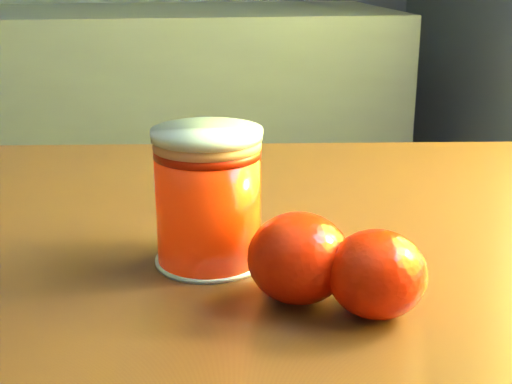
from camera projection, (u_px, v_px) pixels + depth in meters
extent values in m
cube|color=#5F3217|center=(244.00, 294.00, 0.54)|extent=(1.15, 0.87, 0.04)
cylinder|color=#FF2A05|center=(209.00, 206.00, 0.53)|extent=(0.08, 0.08, 0.09)
cylinder|color=#F19862|center=(207.00, 143.00, 0.52)|extent=(0.08, 0.08, 0.01)
cylinder|color=silver|center=(207.00, 135.00, 0.52)|extent=(0.08, 0.08, 0.01)
ellipsoid|color=red|center=(299.00, 258.00, 0.48)|extent=(0.09, 0.09, 0.06)
ellipsoid|color=red|center=(377.00, 274.00, 0.46)|extent=(0.07, 0.07, 0.06)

